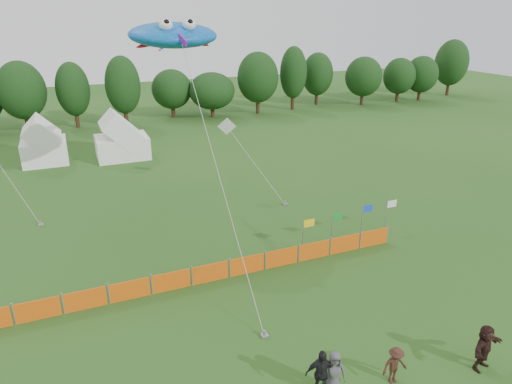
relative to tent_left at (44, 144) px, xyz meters
name	(u,v)px	position (x,y,z in m)	size (l,w,h in m)	color
ground	(316,371)	(9.78, -32.13, -1.72)	(160.00, 160.00, 0.00)	#234C16
treeline	(144,88)	(11.38, 12.80, 2.47)	(104.57, 8.78, 8.36)	#382314
tent_left	(44,144)	(0.00, 0.00, 0.00)	(3.85, 3.85, 3.40)	white
tent_right	(122,140)	(6.68, -1.18, -0.03)	(4.74, 3.79, 3.34)	white
barrier_fence	(210,273)	(7.91, -24.58, -1.22)	(21.90, 0.06, 1.00)	#D7530B
flag_row	(350,219)	(16.97, -23.37, -0.39)	(6.73, 0.38, 2.09)	gray
spectator_c	(395,365)	(12.15, -33.69, -0.95)	(0.99, 0.57, 1.53)	#381E16
spectator_d	(321,373)	(9.32, -33.16, -0.75)	(1.13, 0.47, 1.93)	black
spectator_e	(334,373)	(9.81, -33.23, -0.84)	(0.85, 0.56, 1.75)	#47464B
spectator_f	(484,347)	(15.73, -34.40, -0.75)	(1.79, 0.57, 1.93)	black
stingray_kite	(173,35)	(8.76, -15.82, 9.80)	(5.89, 20.56, 12.51)	blue
small_kite_white	(240,144)	(13.64, -13.86, 2.13)	(3.59, 4.59, 5.67)	silver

